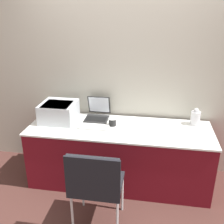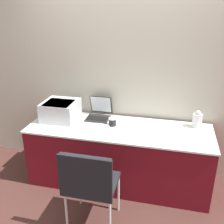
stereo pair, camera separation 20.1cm
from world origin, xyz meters
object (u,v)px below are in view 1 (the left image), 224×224
at_px(laptop_left, 97,114).
at_px(chair, 95,182).
at_px(metal_pitcher, 195,117).
at_px(coffee_cup, 112,122).
at_px(printer, 59,111).
at_px(external_keyboard, 94,127).

height_order(laptop_left, chair, laptop_left).
bearing_deg(metal_pitcher, chair, -133.08).
distance_m(laptop_left, coffee_cup, 0.30).
bearing_deg(metal_pitcher, printer, -174.48).
relative_size(laptop_left, coffee_cup, 3.65).
distance_m(printer, external_keyboard, 0.50).
xyz_separation_m(laptop_left, coffee_cup, (0.23, -0.20, -0.01)).
xyz_separation_m(laptop_left, external_keyboard, (0.02, -0.29, -0.05)).
bearing_deg(external_keyboard, chair, -76.06).
bearing_deg(external_keyboard, printer, 164.77).
height_order(printer, laptop_left, laptop_left).
bearing_deg(printer, external_keyboard, -15.23).
xyz_separation_m(printer, chair, (0.66, -0.91, -0.30)).
bearing_deg(laptop_left, printer, -160.11).
height_order(printer, coffee_cup, printer).
height_order(coffee_cup, metal_pitcher, metal_pitcher).
bearing_deg(coffee_cup, metal_pitcher, 11.03).
relative_size(printer, coffee_cup, 4.41).
height_order(external_keyboard, coffee_cup, coffee_cup).
bearing_deg(metal_pitcher, coffee_cup, -168.97).
bearing_deg(chair, metal_pitcher, 46.92).
height_order(external_keyboard, metal_pitcher, metal_pitcher).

